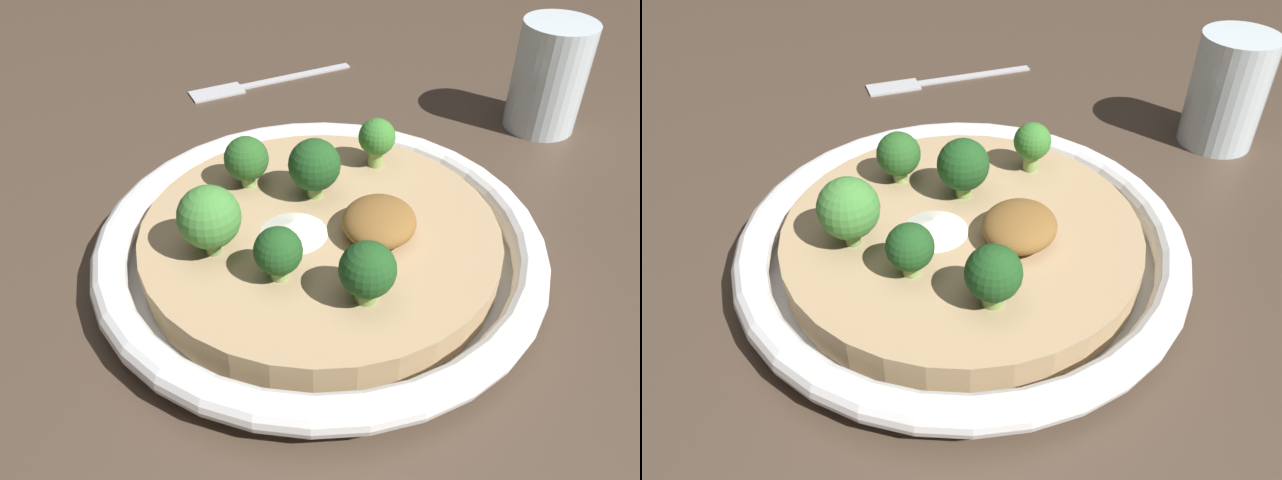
{
  "view_description": "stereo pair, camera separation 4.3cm",
  "coord_description": "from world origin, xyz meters",
  "views": [
    {
      "loc": [
        -0.33,
        -0.08,
        0.3
      ],
      "look_at": [
        0.0,
        0.0,
        0.02
      ],
      "focal_mm": 35.0,
      "sensor_mm": 36.0,
      "label": 1
    },
    {
      "loc": [
        -0.31,
        -0.12,
        0.3
      ],
      "look_at": [
        0.0,
        0.0,
        0.02
      ],
      "focal_mm": 35.0,
      "sensor_mm": 36.0,
      "label": 2
    }
  ],
  "objects": [
    {
      "name": "broccoli_back",
      "position": [
        -0.04,
        0.06,
        0.06
      ],
      "size": [
        0.04,
        0.04,
        0.05
      ],
      "color": "#668E47",
      "rests_on": "risotto_bowl"
    },
    {
      "name": "ground_plane",
      "position": [
        0.0,
        0.0,
        0.0
      ],
      "size": [
        6.0,
        6.0,
        0.0
      ],
      "primitive_type": "plane",
      "color": "#47382B"
    },
    {
      "name": "broccoli_right",
      "position": [
        0.03,
        0.01,
        0.06
      ],
      "size": [
        0.04,
        0.04,
        0.04
      ],
      "color": "#759E4C",
      "rests_on": "risotto_bowl"
    },
    {
      "name": "broccoli_left",
      "position": [
        -0.06,
        -0.04,
        0.05
      ],
      "size": [
        0.03,
        0.03,
        0.04
      ],
      "color": "#759E4C",
      "rests_on": "risotto_bowl"
    },
    {
      "name": "broccoli_back_left",
      "position": [
        -0.06,
        0.01,
        0.05
      ],
      "size": [
        0.03,
        0.03,
        0.04
      ],
      "color": "#84A856",
      "rests_on": "risotto_bowl"
    },
    {
      "name": "fork_utensil",
      "position": [
        0.26,
        0.13,
        0.0
      ],
      "size": [
        0.13,
        0.15,
        0.0
      ],
      "rotation": [
        0.0,
        0.0,
        2.25
      ],
      "color": "#B7B7BC",
      "rests_on": "ground_plane"
    },
    {
      "name": "broccoli_back_right",
      "position": [
        0.04,
        0.06,
        0.05
      ],
      "size": [
        0.03,
        0.03,
        0.04
      ],
      "color": "#84A856",
      "rests_on": "risotto_bowl"
    },
    {
      "name": "risotto_bowl",
      "position": [
        0.0,
        0.0,
        0.02
      ],
      "size": [
        0.31,
        0.31,
        0.03
      ],
      "color": "white",
      "rests_on": "ground_plane"
    },
    {
      "name": "cheese_sprinkle",
      "position": [
        -0.01,
        0.02,
        0.04
      ],
      "size": [
        0.05,
        0.05,
        0.01
      ],
      "color": "white",
      "rests_on": "risotto_bowl"
    },
    {
      "name": "broccoli_front_right",
      "position": [
        0.09,
        -0.02,
        0.05
      ],
      "size": [
        0.03,
        0.03,
        0.04
      ],
      "color": "#84A856",
      "rests_on": "risotto_bowl"
    },
    {
      "name": "drinking_glass",
      "position": [
        0.24,
        -0.16,
        0.05
      ],
      "size": [
        0.07,
        0.07,
        0.1
      ],
      "color": "silver",
      "rests_on": "ground_plane"
    },
    {
      "name": "crispy_onion_garnish",
      "position": [
        0.0,
        -0.04,
        0.04
      ],
      "size": [
        0.05,
        0.05,
        0.02
      ],
      "color": "brown",
      "rests_on": "risotto_bowl"
    }
  ]
}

